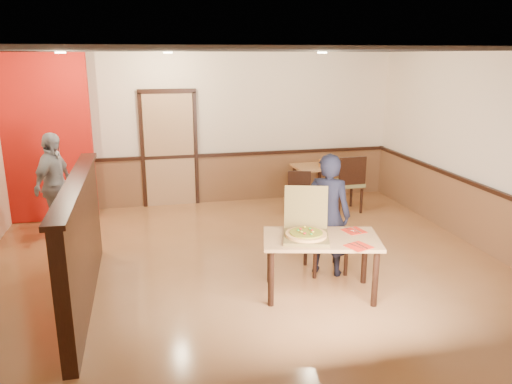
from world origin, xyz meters
TOP-DOWN VIEW (x-y plane):
  - floor at (0.00, 0.00)m, footprint 7.00×7.00m
  - ceiling at (0.00, 0.00)m, footprint 7.00×7.00m
  - wall_back at (0.00, 3.50)m, footprint 7.00×0.00m
  - wall_right at (3.50, 0.00)m, footprint 0.00×7.00m
  - wainscot_back at (0.00, 3.47)m, footprint 7.00×0.04m
  - chair_rail_back at (0.00, 3.45)m, footprint 7.00×0.06m
  - wainscot_right at (3.47, 0.00)m, footprint 0.04×7.00m
  - chair_rail_right at (3.45, 0.00)m, footprint 0.06×7.00m
  - back_door at (-0.80, 3.46)m, footprint 0.90×0.06m
  - booth_partition at (-2.00, -0.20)m, footprint 0.20×3.10m
  - red_accent_panel at (-2.90, 3.00)m, footprint 1.60×0.20m
  - spot_a at (-2.30, 1.80)m, footprint 0.14×0.14m
  - spot_b at (-0.80, 2.50)m, footprint 0.14×0.14m
  - spot_c at (1.40, 1.50)m, footprint 0.14×0.14m
  - main_table at (0.69, -0.63)m, footprint 1.47×1.04m
  - diner_chair at (0.99, 0.07)m, footprint 0.52×0.52m
  - side_chair_left at (1.35, 2.32)m, footprint 0.50×0.50m
  - side_chair_right at (2.26, 2.30)m, footprint 0.53×0.53m
  - side_table at (1.81, 2.93)m, footprint 0.73×0.73m
  - diner at (0.97, -0.09)m, footprint 0.69×0.63m
  - passerby at (-2.64, 2.15)m, footprint 0.72×1.03m
  - pizza_box at (0.52, -0.58)m, footprint 0.67×0.73m
  - pizza at (0.50, -0.63)m, footprint 0.52×0.52m
  - napkin_near at (0.99, -0.99)m, footprint 0.31×0.31m
  - napkin_far at (1.15, -0.51)m, footprint 0.28×0.28m
  - condiment at (1.92, 2.84)m, footprint 0.06×0.06m

SIDE VIEW (x-z plane):
  - floor at x=0.00m, z-range 0.00..0.00m
  - wainscot_back at x=0.00m, z-range 0.00..0.90m
  - wainscot_right at x=3.47m, z-range 0.00..0.90m
  - side_chair_left at x=1.35m, z-range 0.04..0.87m
  - diner_chair at x=0.99m, z-range 0.05..1.06m
  - side_table at x=1.81m, z-range 0.19..0.93m
  - side_chair_right at x=2.26m, z-range 0.05..1.09m
  - main_table at x=0.69m, z-range 0.25..0.96m
  - napkin_far at x=1.15m, z-range 0.71..0.72m
  - napkin_near at x=0.99m, z-range 0.71..0.72m
  - booth_partition at x=-2.00m, z-range 0.01..1.46m
  - pizza at x=0.50m, z-range 0.75..0.78m
  - pizza_box at x=0.52m, z-range 0.51..1.05m
  - diner at x=0.97m, z-range 0.00..1.59m
  - condiment at x=1.92m, z-range 0.73..0.88m
  - passerby at x=-2.64m, z-range 0.00..1.63m
  - chair_rail_back at x=0.00m, z-range 0.89..0.95m
  - chair_rail_right at x=3.45m, z-range 0.89..0.95m
  - back_door at x=-0.80m, z-range 0.00..2.10m
  - red_accent_panel at x=-2.90m, z-range 0.01..2.79m
  - wall_back at x=0.00m, z-range -2.10..4.90m
  - wall_right at x=3.50m, z-range -2.10..4.90m
  - spot_a at x=-2.30m, z-range 2.77..2.79m
  - spot_b at x=-0.80m, z-range 2.77..2.79m
  - spot_c at x=1.40m, z-range 2.77..2.79m
  - ceiling at x=0.00m, z-range 2.80..2.80m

